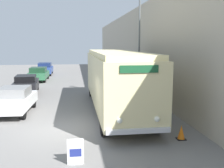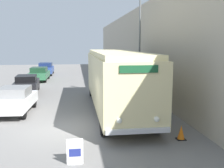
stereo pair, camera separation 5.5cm
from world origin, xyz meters
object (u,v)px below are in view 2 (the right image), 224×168
(parked_car_mid, at_px, (27,84))
(traffic_cone, at_px, (181,133))
(parked_car_near, at_px, (15,100))
(parked_car_distant, at_px, (46,69))
(sign_board, at_px, (75,153))
(vintage_bus, at_px, (116,77))
(streetlamp, at_px, (140,31))
(parked_car_far, at_px, (39,74))

(parked_car_mid, distance_m, traffic_cone, 14.02)
(parked_car_near, relative_size, parked_car_distant, 0.91)
(sign_board, xyz_separation_m, parked_car_mid, (-3.82, 13.08, 0.34))
(parked_car_mid, relative_size, traffic_cone, 7.68)
(parked_car_mid, xyz_separation_m, parked_car_distant, (0.05, 13.05, 0.04))
(vintage_bus, height_order, parked_car_distant, vintage_bus)
(streetlamp, bearing_deg, parked_car_near, -160.98)
(parked_car_mid, bearing_deg, vintage_bus, -49.29)
(parked_car_far, distance_m, traffic_cone, 20.59)
(traffic_cone, bearing_deg, streetlamp, 88.81)
(parked_car_near, bearing_deg, parked_car_distant, 94.06)
(sign_board, distance_m, streetlamp, 11.51)
(parked_car_near, relative_size, parked_car_mid, 0.89)
(parked_car_mid, height_order, parked_car_far, parked_car_mid)
(sign_board, xyz_separation_m, parked_car_distant, (-3.77, 26.13, 0.38))
(parked_car_mid, xyz_separation_m, traffic_cone, (8.12, -11.42, -0.44))
(vintage_bus, height_order, parked_car_mid, vintage_bus)
(parked_car_distant, bearing_deg, parked_car_far, -91.78)
(sign_board, relative_size, traffic_cone, 1.35)
(vintage_bus, relative_size, parked_car_far, 2.57)
(parked_car_mid, distance_m, parked_car_far, 7.48)
(parked_car_distant, bearing_deg, traffic_cone, -72.54)
(streetlamp, relative_size, traffic_cone, 12.48)
(parked_car_near, xyz_separation_m, parked_car_far, (-0.48, 13.60, -0.03))
(streetlamp, bearing_deg, parked_car_far, 127.41)
(parked_car_mid, bearing_deg, parked_car_far, 85.81)
(parked_car_far, xyz_separation_m, parked_car_distant, (0.10, 5.56, 0.04))
(streetlamp, distance_m, traffic_cone, 9.17)
(vintage_bus, distance_m, parked_car_far, 15.04)
(sign_board, bearing_deg, streetlamp, 65.23)
(sign_board, xyz_separation_m, streetlamp, (4.47, 9.68, 4.36))
(parked_car_near, relative_size, traffic_cone, 6.83)
(parked_car_near, bearing_deg, parked_car_far, 94.93)
(sign_board, distance_m, parked_car_mid, 13.64)
(sign_board, relative_size, streetlamp, 0.11)
(streetlamp, bearing_deg, sign_board, -114.77)
(sign_board, height_order, parked_car_far, parked_car_far)
(streetlamp, xyz_separation_m, parked_car_far, (-8.33, 10.89, -4.01))
(streetlamp, height_order, parked_car_far, streetlamp)
(parked_car_near, bearing_deg, traffic_cone, -31.67)
(vintage_bus, xyz_separation_m, parked_car_near, (-5.76, 0.04, -1.18))
(parked_car_distant, bearing_deg, vintage_bus, -73.05)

